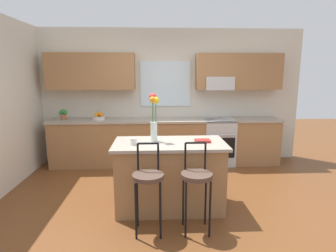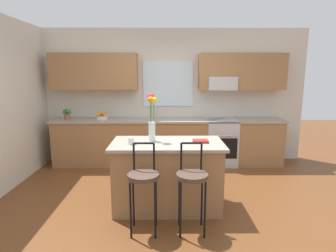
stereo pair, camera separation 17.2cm
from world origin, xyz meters
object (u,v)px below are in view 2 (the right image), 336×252
at_px(potted_plant_small, 67,113).
at_px(fruit_bowl_oranges, 102,116).
at_px(mug_ceramic, 131,141).
at_px(cookbook, 201,141).
at_px(oven_range, 221,142).
at_px(flower_vase, 152,115).
at_px(bar_stool_near, 143,180).
at_px(kitchen_island, 167,175).
at_px(bar_stool_middle, 192,180).

bearing_deg(potted_plant_small, fruit_bowl_oranges, 0.37).
bearing_deg(mug_ceramic, cookbook, 6.39).
height_order(oven_range, mug_ceramic, mug_ceramic).
bearing_deg(flower_vase, oven_range, 54.05).
bearing_deg(potted_plant_small, bar_stool_near, -55.68).
xyz_separation_m(oven_range, kitchen_island, (-1.09, -1.86, 0.00)).
bearing_deg(bar_stool_near, flower_vase, 84.16).
height_order(mug_ceramic, fruit_bowl_oranges, fruit_bowl_oranges).
height_order(mug_ceramic, cookbook, mug_ceramic).
relative_size(oven_range, mug_ceramic, 10.22).
bearing_deg(kitchen_island, fruit_bowl_oranges, 124.30).
bearing_deg(cookbook, flower_vase, 173.09).
bearing_deg(flower_vase, potted_plant_small, 134.32).
height_order(kitchen_island, mug_ceramic, mug_ceramic).
bearing_deg(bar_stool_near, cookbook, 39.95).
distance_m(flower_vase, potted_plant_small, 2.54).
distance_m(bar_stool_middle, cookbook, 0.69).
relative_size(oven_range, kitchen_island, 0.62).
distance_m(bar_stool_near, potted_plant_small, 3.03).
distance_m(bar_stool_near, cookbook, 0.98).
bearing_deg(potted_plant_small, mug_ceramic, -52.87).
bearing_deg(bar_stool_near, fruit_bowl_oranges, 112.14).
height_order(flower_vase, potted_plant_small, flower_vase).
relative_size(cookbook, fruit_bowl_oranges, 0.83).
xyz_separation_m(kitchen_island, potted_plant_small, (-1.97, 1.88, 0.57)).
relative_size(fruit_bowl_oranges, potted_plant_small, 1.12).
xyz_separation_m(oven_range, mug_ceramic, (-1.55, -1.96, 0.51)).
distance_m(oven_range, cookbook, 2.03).
relative_size(oven_range, potted_plant_small, 4.31).
relative_size(flower_vase, mug_ceramic, 7.14).
distance_m(mug_ceramic, cookbook, 0.91).
bearing_deg(mug_ceramic, bar_stool_middle, -33.84).
xyz_separation_m(bar_stool_near, potted_plant_small, (-1.70, 2.48, 0.40)).
distance_m(kitchen_island, bar_stool_middle, 0.68).
relative_size(mug_ceramic, potted_plant_small, 0.42).
distance_m(oven_range, bar_stool_middle, 2.60).
distance_m(bar_stool_near, bar_stool_middle, 0.55).
bearing_deg(mug_ceramic, flower_vase, 34.60).
relative_size(mug_ceramic, cookbook, 0.45).
bearing_deg(mug_ceramic, kitchen_island, 12.59).
bearing_deg(mug_ceramic, oven_range, 51.63).
height_order(kitchen_island, bar_stool_near, bar_stool_near).
xyz_separation_m(kitchen_island, bar_stool_near, (-0.28, -0.60, 0.17)).
relative_size(bar_stool_near, flower_vase, 1.62).
xyz_separation_m(kitchen_island, bar_stool_middle, (0.28, -0.60, 0.17)).
bearing_deg(oven_range, flower_vase, -125.95).
xyz_separation_m(cookbook, fruit_bowl_oranges, (-1.73, 1.89, 0.04)).
bearing_deg(cookbook, mug_ceramic, -173.61).
xyz_separation_m(kitchen_island, cookbook, (0.44, -0.00, 0.47)).
height_order(mug_ceramic, potted_plant_small, potted_plant_small).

